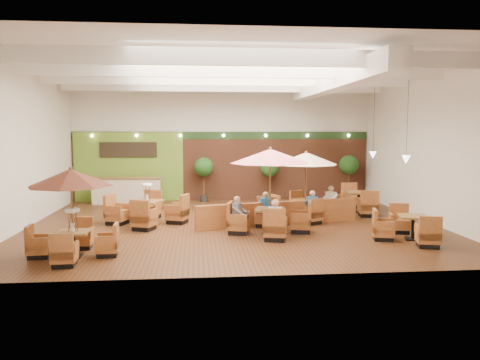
{
  "coord_description": "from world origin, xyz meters",
  "views": [
    {
      "loc": [
        -1.23,
        -16.19,
        3.26
      ],
      "look_at": [
        0.3,
        0.5,
        1.5
      ],
      "focal_mm": 35.0,
      "sensor_mm": 36.0,
      "label": 1
    }
  ],
  "objects": [
    {
      "name": "table_4",
      "position": [
        4.95,
        -2.88,
        0.35
      ],
      "size": [
        1.8,
        2.59,
        0.93
      ],
      "rotation": [
        0.0,
        0.0,
        -0.26
      ],
      "color": "brown",
      "rests_on": "ground"
    },
    {
      "name": "room",
      "position": [
        0.25,
        1.22,
        3.63
      ],
      "size": [
        14.04,
        14.0,
        5.52
      ],
      "color": "#381E0F",
      "rests_on": "ground"
    },
    {
      "name": "table_1",
      "position": [
        1.07,
        -1.61,
        1.87
      ],
      "size": [
        2.82,
        2.82,
        2.75
      ],
      "rotation": [
        0.0,
        0.0,
        -0.25
      ],
      "color": "brown",
      "rests_on": "ground"
    },
    {
      "name": "diner_1",
      "position": [
        1.07,
        -0.6,
        0.74
      ],
      "size": [
        0.41,
        0.38,
        0.74
      ],
      "rotation": [
        0.0,
        0.0,
        2.74
      ],
      "color": "#2867B1",
      "rests_on": "ground"
    },
    {
      "name": "table_5",
      "position": [
        5.25,
        1.98,
        0.4
      ],
      "size": [
        1.04,
        2.84,
        1.04
      ],
      "rotation": [
        0.0,
        0.0,
        -0.13
      ],
      "color": "brown",
      "rests_on": "ground"
    },
    {
      "name": "topiary_1",
      "position": [
        2.13,
        5.3,
        1.46
      ],
      "size": [
        0.85,
        0.85,
        1.97
      ],
      "color": "black",
      "rests_on": "ground"
    },
    {
      "name": "service_counter",
      "position": [
        -4.4,
        5.1,
        0.58
      ],
      "size": [
        3.0,
        0.75,
        1.18
      ],
      "color": "beige",
      "rests_on": "ground"
    },
    {
      "name": "diner_4",
      "position": [
        3.69,
        0.68,
        0.75
      ],
      "size": [
        0.42,
        0.44,
        0.78
      ],
      "rotation": [
        0.0,
        0.0,
        2.09
      ],
      "color": "white",
      "rests_on": "ground"
    },
    {
      "name": "topiary_2",
      "position": [
        5.92,
        5.3,
        1.58
      ],
      "size": [
        0.92,
        0.92,
        2.13
      ],
      "color": "black",
      "rests_on": "ground"
    },
    {
      "name": "diner_0",
      "position": [
        1.07,
        -2.62,
        0.76
      ],
      "size": [
        0.42,
        0.37,
        0.79
      ],
      "rotation": [
        0.0,
        0.0,
        -0.22
      ],
      "color": "white",
      "rests_on": "ground"
    },
    {
      "name": "table_0",
      "position": [
        -4.45,
        -3.96,
        1.61
      ],
      "size": [
        2.3,
        2.3,
        2.36
      ],
      "rotation": [
        0.0,
        0.0,
        0.04
      ],
      "color": "brown",
      "rests_on": "ground"
    },
    {
      "name": "topiary_0",
      "position": [
        -0.93,
        5.3,
        1.53
      ],
      "size": [
        0.88,
        0.88,
        2.05
      ],
      "color": "black",
      "rests_on": "ground"
    },
    {
      "name": "table_2",
      "position": [
        2.76,
        0.68,
        1.73
      ],
      "size": [
        2.65,
        2.65,
        2.54
      ],
      "rotation": [
        0.0,
        0.0,
        0.42
      ],
      "color": "brown",
      "rests_on": "ground"
    },
    {
      "name": "diner_3",
      "position": [
        2.76,
        -0.25,
        0.73
      ],
      "size": [
        0.4,
        0.36,
        0.73
      ],
      "rotation": [
        0.0,
        0.0,
        0.31
      ],
      "color": "#2867B1",
      "rests_on": "ground"
    },
    {
      "name": "table_3",
      "position": [
        -3.0,
        0.28,
        0.44
      ],
      "size": [
        2.97,
        2.97,
        1.6
      ],
      "rotation": [
        0.0,
        0.0,
        -0.37
      ],
      "color": "brown",
      "rests_on": "ground"
    },
    {
      "name": "booth_divider",
      "position": [
        1.6,
        -0.39,
        0.41
      ],
      "size": [
        5.86,
        1.57,
        0.83
      ],
      "primitive_type": "cube",
      "rotation": [
        0.0,
        0.0,
        0.24
      ],
      "color": "brown",
      "rests_on": "ground"
    },
    {
      "name": "diner_2",
      "position": [
        0.06,
        -1.61,
        0.74
      ],
      "size": [
        0.39,
        0.41,
        0.75
      ],
      "rotation": [
        0.0,
        0.0,
        4.33
      ],
      "color": "slate",
      "rests_on": "ground"
    }
  ]
}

